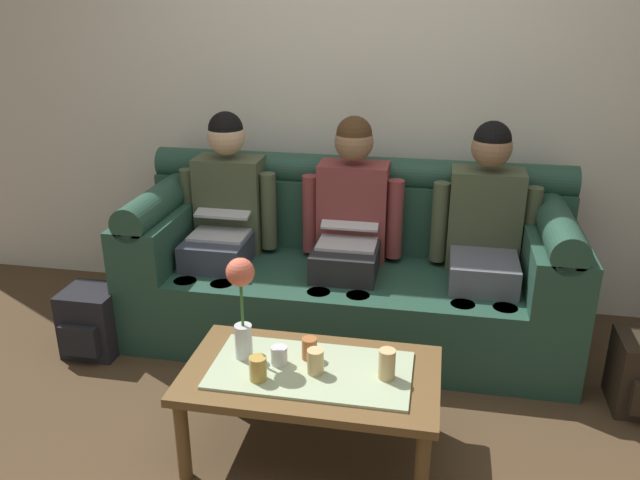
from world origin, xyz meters
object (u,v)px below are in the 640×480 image
(coffee_table, at_px, (311,381))
(person_middle, at_px, (350,223))
(person_right, at_px, (485,232))
(person_left, at_px, (225,215))
(backpack_left, at_px, (93,322))
(cup_far_right, at_px, (279,355))
(cup_far_center, at_px, (309,349))
(cup_near_right, at_px, (315,361))
(cup_far_left, at_px, (258,368))
(flower_vase, at_px, (241,296))
(cup_near_left, at_px, (387,364))
(couch, at_px, (349,271))

(coffee_table, bearing_deg, person_middle, 90.00)
(person_middle, distance_m, person_right, 0.71)
(person_left, height_order, backpack_left, person_left)
(backpack_left, bearing_deg, person_middle, 20.28)
(person_right, relative_size, cup_far_right, 15.88)
(backpack_left, bearing_deg, cup_far_center, -21.28)
(cup_far_center, height_order, cup_far_right, cup_far_center)
(cup_near_right, bearing_deg, person_right, 57.71)
(cup_far_left, bearing_deg, flower_vase, 124.69)
(person_middle, distance_m, cup_far_left, 1.21)
(cup_far_right, bearing_deg, coffee_table, -6.22)
(cup_near_left, height_order, cup_far_left, cup_near_left)
(coffee_table, height_order, cup_far_center, cup_far_center)
(coffee_table, bearing_deg, flower_vase, 172.85)
(cup_far_left, bearing_deg, cup_far_center, 48.62)
(person_right, xyz_separation_m, flower_vase, (-1.00, -1.03, 0.03))
(flower_vase, distance_m, cup_near_left, 0.64)
(person_left, height_order, cup_near_right, person_left)
(cup_far_center, bearing_deg, cup_near_right, -65.92)
(person_middle, bearing_deg, cup_near_left, -74.09)
(backpack_left, bearing_deg, person_right, 13.49)
(couch, xyz_separation_m, cup_far_center, (-0.02, -0.99, 0.09))
(cup_near_right, bearing_deg, couch, 91.21)
(couch, relative_size, coffee_table, 2.29)
(couch, xyz_separation_m, coffee_table, (-0.00, -1.07, -0.01))
(coffee_table, distance_m, cup_near_right, 0.11)
(person_left, height_order, cup_far_left, person_left)
(cup_far_center, xyz_separation_m, cup_far_right, (-0.11, -0.06, -0.01))
(cup_far_left, bearing_deg, person_middle, 80.93)
(couch, height_order, cup_near_left, couch)
(coffee_table, relative_size, cup_near_right, 10.09)
(coffee_table, height_order, cup_near_right, cup_near_right)
(couch, height_order, cup_near_right, couch)
(couch, distance_m, cup_near_left, 1.12)
(coffee_table, bearing_deg, cup_near_left, -1.06)
(person_left, bearing_deg, cup_far_center, -55.09)
(person_middle, height_order, person_right, same)
(cup_near_left, xyz_separation_m, cup_far_left, (-0.49, -0.11, -0.01))
(person_right, relative_size, coffee_table, 1.18)
(person_right, relative_size, backpack_left, 3.39)
(person_middle, height_order, cup_near_left, person_middle)
(couch, distance_m, cup_near_right, 1.10)
(cup_near_right, relative_size, cup_far_center, 1.11)
(cup_near_left, distance_m, cup_far_right, 0.44)
(person_right, bearing_deg, cup_far_center, -126.54)
(coffee_table, distance_m, backpack_left, 1.45)
(cup_far_right, bearing_deg, cup_near_left, -2.65)
(person_left, distance_m, cup_near_right, 1.33)
(cup_near_right, xyz_separation_m, backpack_left, (-1.34, 0.60, -0.28))
(coffee_table, height_order, cup_far_left, cup_far_left)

